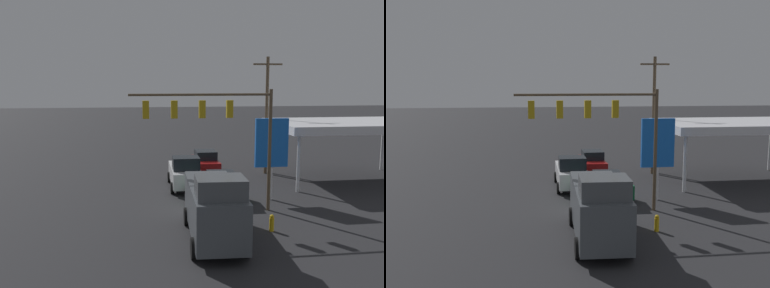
# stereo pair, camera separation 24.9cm
# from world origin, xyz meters

# --- Properties ---
(ground_plane) EXTENTS (200.00, 200.00, 0.00)m
(ground_plane) POSITION_xyz_m (0.00, 0.00, 0.00)
(ground_plane) COLOR #262628
(traffic_signal_assembly) EXTENTS (8.23, 0.43, 7.18)m
(traffic_signal_assembly) POSITION_xyz_m (-0.93, 0.85, 5.47)
(traffic_signal_assembly) COLOR brown
(traffic_signal_assembly) RESTS_ON ground
(utility_pole) EXTENTS (2.40, 0.26, 9.57)m
(utility_pole) POSITION_xyz_m (-7.11, -9.05, 5.07)
(utility_pole) COLOR brown
(utility_pole) RESTS_ON ground
(gas_station_canopy) EXTENTS (11.21, 7.43, 4.58)m
(gas_station_canopy) POSITION_xyz_m (-12.55, -6.10, 4.23)
(gas_station_canopy) COLOR silver
(gas_station_canopy) RESTS_ON ground
(price_sign) EXTENTS (2.14, 0.27, 5.30)m
(price_sign) POSITION_xyz_m (-5.05, -1.35, 3.57)
(price_sign) COLOR silver
(price_sign) RESTS_ON ground
(delivery_truck) EXTENTS (2.82, 6.90, 3.58)m
(delivery_truck) POSITION_xyz_m (-0.08, 5.30, 1.69)
(delivery_truck) COLOR #474C51
(delivery_truck) RESTS_ON ground
(sedan_waiting) EXTENTS (2.06, 4.40, 1.93)m
(sedan_waiting) POSITION_xyz_m (-2.17, -9.70, 0.95)
(sedan_waiting) COLOR maroon
(sedan_waiting) RESTS_ON ground
(pickup_parked) EXTENTS (2.34, 5.24, 2.40)m
(pickup_parked) POSITION_xyz_m (0.10, -5.12, 1.11)
(pickup_parked) COLOR silver
(pickup_parked) RESTS_ON ground
(hatchback_crossing) EXTENTS (3.85, 2.06, 1.97)m
(hatchback_crossing) POSITION_xyz_m (-1.52, -1.19, 0.95)
(hatchback_crossing) COLOR #0C592D
(hatchback_crossing) RESTS_ON ground
(fire_hydrant) EXTENTS (0.24, 0.24, 0.88)m
(fire_hydrant) POSITION_xyz_m (-3.27, 4.37, 0.44)
(fire_hydrant) COLOR gold
(fire_hydrant) RESTS_ON ground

